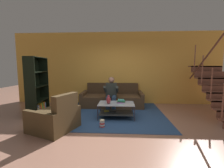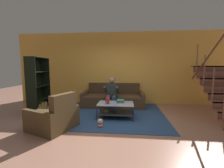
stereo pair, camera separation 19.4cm
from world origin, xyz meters
The scene contains 12 objects.
ground centered at (0.00, 0.00, 0.00)m, with size 16.80×16.80×0.00m, color #A1705C.
back_partition centered at (0.00, 2.46, 1.45)m, with size 8.40×0.12×2.90m, color gold.
staircase_run centered at (3.18, 0.91, 0.88)m, with size 1.06×2.08×2.47m.
couch centered at (-0.13, 1.95, 0.28)m, with size 2.32×0.99×0.85m.
person_seated_center centered at (-0.13, 1.37, 0.63)m, with size 0.50×0.58×1.16m.
coffee_table centered at (0.06, 0.59, 0.29)m, with size 1.05×0.66×0.44m.
area_rug centered at (-0.03, 1.14, 0.01)m, with size 3.20×3.31×0.01m.
vase centered at (-0.15, 0.48, 0.56)m, with size 0.13×0.13×0.25m.
book_stack centered at (0.21, 0.67, 0.48)m, with size 0.26×0.21×0.09m.
bookshelf centered at (-2.43, 0.71, 0.66)m, with size 0.41×0.99×1.81m.
armchair centered at (-1.36, -0.37, 0.28)m, with size 1.19×1.19×0.89m.
popcorn_tub centered at (-0.26, -0.16, 0.10)m, with size 0.13×0.13×0.20m.
Camera 2 is at (0.38, -3.73, 1.50)m, focal length 24.00 mm.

